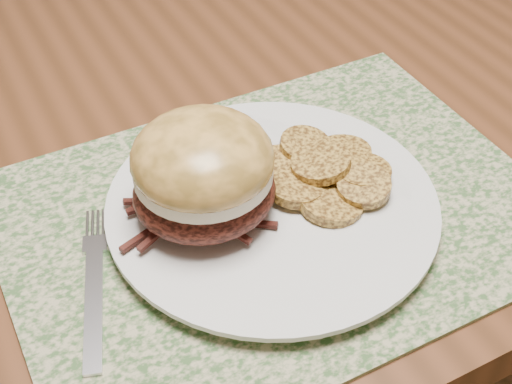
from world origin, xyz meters
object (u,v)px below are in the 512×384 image
at_px(pork_sandwich, 203,172).
at_px(fork, 94,283).
at_px(dining_table, 343,73).
at_px(dinner_plate, 272,207).

bearing_deg(pork_sandwich, fork, -174.06).
xyz_separation_m(dining_table, dinner_plate, (-0.24, -0.25, 0.09)).
relative_size(dining_table, fork, 9.54).
relative_size(dinner_plate, pork_sandwich, 2.12).
bearing_deg(pork_sandwich, dining_table, 35.09).
bearing_deg(dinner_plate, fork, -178.26).
bearing_deg(dinner_plate, dining_table, 46.29).
relative_size(dinner_plate, fork, 1.65).
height_order(dining_table, fork, fork).
distance_m(dining_table, dinner_plate, 0.36).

